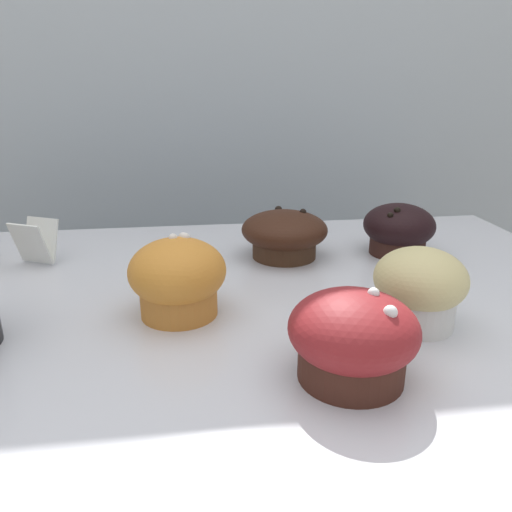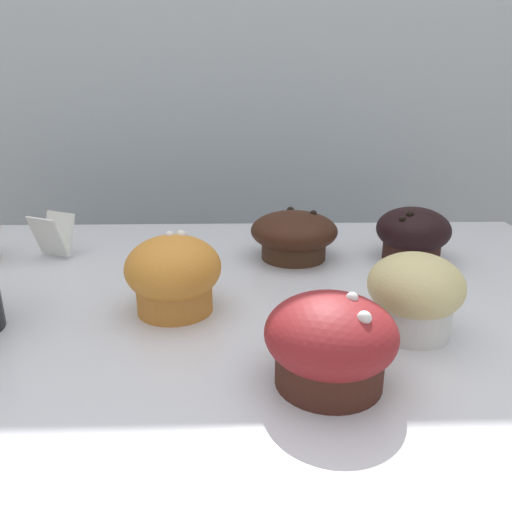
{
  "view_description": "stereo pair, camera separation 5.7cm",
  "coord_description": "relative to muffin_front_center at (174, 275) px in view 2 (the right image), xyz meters",
  "views": [
    {
      "loc": [
        -0.02,
        -0.51,
        1.16
      ],
      "look_at": [
        0.05,
        0.02,
        0.97
      ],
      "focal_mm": 35.0,
      "sensor_mm": 36.0,
      "label": 1
    },
    {
      "loc": [
        0.04,
        -0.52,
        1.16
      ],
      "look_at": [
        0.05,
        0.02,
        0.97
      ],
      "focal_mm": 35.0,
      "sensor_mm": 36.0,
      "label": 2
    }
  ],
  "objects": [
    {
      "name": "muffin_back_right",
      "position": [
        0.14,
        0.17,
        -0.01
      ],
      "size": [
        0.12,
        0.12,
        0.07
      ],
      "color": "#412919",
      "rests_on": "display_counter"
    },
    {
      "name": "muffin_front_left",
      "position": [
        0.31,
        0.16,
        -0.01
      ],
      "size": [
        0.1,
        0.1,
        0.07
      ],
      "color": "#341B16",
      "rests_on": "display_counter"
    },
    {
      "name": "price_card",
      "position": [
        -0.19,
        0.18,
        -0.01
      ],
      "size": [
        0.06,
        0.06,
        0.06
      ],
      "color": "white",
      "rests_on": "display_counter"
    },
    {
      "name": "wall_back",
      "position": [
        0.04,
        0.63,
        -0.07
      ],
      "size": [
        3.2,
        0.1,
        1.8
      ],
      "primitive_type": "cube",
      "color": "#A8B2B7",
      "rests_on": "ground"
    },
    {
      "name": "muffin_front_center",
      "position": [
        0.0,
        0.0,
        0.0
      ],
      "size": [
        0.1,
        0.1,
        0.09
      ],
      "color": "#C97A30",
      "rests_on": "display_counter"
    },
    {
      "name": "muffin_front_right",
      "position": [
        0.14,
        -0.14,
        -0.0
      ],
      "size": [
        0.11,
        0.11,
        0.08
      ],
      "color": "#452218",
      "rests_on": "display_counter"
    },
    {
      "name": "muffin_back_center",
      "position": [
        0.24,
        -0.06,
        0.0
      ],
      "size": [
        0.09,
        0.09,
        0.08
      ],
      "color": "silver",
      "rests_on": "display_counter"
    }
  ]
}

